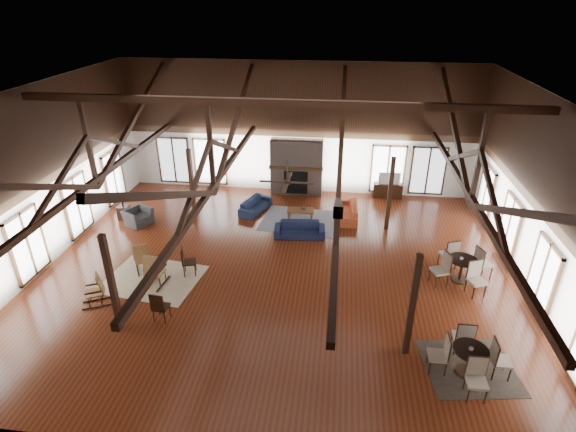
# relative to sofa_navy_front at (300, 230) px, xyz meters

# --- Properties ---
(floor) EXTENTS (16.00, 16.00, 0.00)m
(floor) POSITION_rel_sofa_navy_front_xyz_m (-0.57, -2.46, -0.29)
(floor) COLOR #582712
(floor) RESTS_ON ground
(ceiling) EXTENTS (16.00, 14.00, 0.02)m
(ceiling) POSITION_rel_sofa_navy_front_xyz_m (-0.57, -2.46, 5.71)
(ceiling) COLOR black
(ceiling) RESTS_ON wall_back
(wall_back) EXTENTS (16.00, 0.02, 6.00)m
(wall_back) POSITION_rel_sofa_navy_front_xyz_m (-0.57, 4.54, 2.71)
(wall_back) COLOR white
(wall_back) RESTS_ON floor
(wall_front) EXTENTS (16.00, 0.02, 6.00)m
(wall_front) POSITION_rel_sofa_navy_front_xyz_m (-0.57, -9.46, 2.71)
(wall_front) COLOR white
(wall_front) RESTS_ON floor
(wall_left) EXTENTS (0.02, 14.00, 6.00)m
(wall_left) POSITION_rel_sofa_navy_front_xyz_m (-8.57, -2.46, 2.71)
(wall_left) COLOR white
(wall_left) RESTS_ON floor
(wall_right) EXTENTS (0.02, 14.00, 6.00)m
(wall_right) POSITION_rel_sofa_navy_front_xyz_m (7.43, -2.46, 2.71)
(wall_right) COLOR white
(wall_right) RESTS_ON floor
(roof_truss) EXTENTS (15.60, 14.07, 3.14)m
(roof_truss) POSITION_rel_sofa_navy_front_xyz_m (-0.57, -2.46, 3.74)
(roof_truss) COLOR black
(roof_truss) RESTS_ON wall_back
(post_grid) EXTENTS (8.16, 7.16, 3.05)m
(post_grid) POSITION_rel_sofa_navy_front_xyz_m (-0.57, -2.46, 1.24)
(post_grid) COLOR black
(post_grid) RESTS_ON floor
(fireplace) EXTENTS (2.50, 0.69, 2.60)m
(fireplace) POSITION_rel_sofa_navy_front_xyz_m (-0.57, 4.21, 1.00)
(fireplace) COLOR #756259
(fireplace) RESTS_ON floor
(ceiling_fan) EXTENTS (1.60, 1.60, 0.75)m
(ceiling_fan) POSITION_rel_sofa_navy_front_xyz_m (-0.07, -3.46, 3.44)
(ceiling_fan) COLOR black
(ceiling_fan) RESTS_ON roof_truss
(sofa_navy_front) EXTENTS (2.03, 0.94, 0.58)m
(sofa_navy_front) POSITION_rel_sofa_navy_front_xyz_m (0.00, 0.00, 0.00)
(sofa_navy_front) COLOR #141B39
(sofa_navy_front) RESTS_ON floor
(sofa_navy_left) EXTENTS (1.98, 1.27, 0.54)m
(sofa_navy_left) POSITION_rel_sofa_navy_front_xyz_m (-2.14, 2.04, -0.02)
(sofa_navy_left) COLOR #15203C
(sofa_navy_left) RESTS_ON floor
(sofa_orange) EXTENTS (2.04, 0.84, 0.59)m
(sofa_orange) POSITION_rel_sofa_navy_front_xyz_m (1.86, 1.88, 0.01)
(sofa_orange) COLOR #A94220
(sofa_orange) RESTS_ON floor
(coffee_table) EXTENTS (1.15, 0.61, 0.43)m
(coffee_table) POSITION_rel_sofa_navy_front_xyz_m (-0.11, 1.49, 0.08)
(coffee_table) COLOR brown
(coffee_table) RESTS_ON floor
(vase) EXTENTS (0.20, 0.20, 0.19)m
(vase) POSITION_rel_sofa_navy_front_xyz_m (0.01, 1.53, 0.24)
(vase) COLOR #B2B2B2
(vase) RESTS_ON coffee_table
(armchair) EXTENTS (1.31, 1.26, 0.66)m
(armchair) POSITION_rel_sofa_navy_front_xyz_m (-6.71, 0.24, 0.04)
(armchair) COLOR #2C2C2E
(armchair) RESTS_ON floor
(side_table_lamp) EXTENTS (0.44, 0.44, 1.12)m
(side_table_lamp) POSITION_rel_sofa_navy_front_xyz_m (-7.50, 0.62, 0.13)
(side_table_lamp) COLOR black
(side_table_lamp) RESTS_ON floor
(rocking_chair_a) EXTENTS (0.79, 0.93, 1.06)m
(rocking_chair_a) POSITION_rel_sofa_navy_front_xyz_m (-5.10, -3.09, 0.21)
(rocking_chair_a) COLOR #A37A3D
(rocking_chair_a) RESTS_ON floor
(rocking_chair_b) EXTENTS (0.58, 0.96, 1.17)m
(rocking_chair_b) POSITION_rel_sofa_navy_front_xyz_m (-4.35, -3.88, 0.26)
(rocking_chair_b) COLOR #A37A3D
(rocking_chair_b) RESTS_ON floor
(rocking_chair_c) EXTENTS (0.92, 0.74, 1.05)m
(rocking_chair_c) POSITION_rel_sofa_navy_front_xyz_m (-5.71, -4.97, 0.20)
(rocking_chair_c) COLOR #A37A3D
(rocking_chair_c) RESTS_ON floor
(side_chair_a) EXTENTS (0.55, 0.55, 1.06)m
(side_chair_a) POSITION_rel_sofa_navy_front_xyz_m (-3.53, -3.11, 0.33)
(side_chair_a) COLOR black
(side_chair_a) RESTS_ON floor
(side_chair_b) EXTENTS (0.47, 0.47, 1.01)m
(side_chair_b) POSITION_rel_sofa_navy_front_xyz_m (-3.51, -5.57, 0.30)
(side_chair_b) COLOR black
(side_chair_b) RESTS_ON floor
(cafe_table_near) EXTENTS (2.01, 2.01, 1.06)m
(cafe_table_near) POSITION_rel_sofa_navy_front_xyz_m (4.88, -6.52, 0.24)
(cafe_table_near) COLOR black
(cafe_table_near) RESTS_ON floor
(cafe_table_far) EXTENTS (2.19, 2.19, 1.13)m
(cafe_table_far) POSITION_rel_sofa_navy_front_xyz_m (5.60, -2.34, 0.27)
(cafe_table_far) COLOR black
(cafe_table_far) RESTS_ON floor
(cup_near) EXTENTS (0.11, 0.11, 0.09)m
(cup_near) POSITION_rel_sofa_navy_front_xyz_m (4.86, -6.55, 0.52)
(cup_near) COLOR #B2B2B2
(cup_near) RESTS_ON cafe_table_near
(cup_far) EXTENTS (0.12, 0.12, 0.09)m
(cup_far) POSITION_rel_sofa_navy_front_xyz_m (5.52, -2.38, 0.57)
(cup_far) COLOR #B2B2B2
(cup_far) RESTS_ON cafe_table_far
(tv_console) EXTENTS (1.32, 0.49, 0.66)m
(tv_console) POSITION_rel_sofa_navy_front_xyz_m (3.70, 4.29, 0.04)
(tv_console) COLOR black
(tv_console) RESTS_ON floor
(television) EXTENTS (0.99, 0.19, 0.56)m
(television) POSITION_rel_sofa_navy_front_xyz_m (3.71, 4.29, 0.65)
(television) COLOR #B2B2B2
(television) RESTS_ON tv_console
(rug_tan) EXTENTS (3.33, 2.77, 0.01)m
(rug_tan) POSITION_rel_sofa_navy_front_xyz_m (-4.59, -3.53, -0.28)
(rug_tan) COLOR tan
(rug_tan) RESTS_ON floor
(rug_navy) EXTENTS (3.45, 2.73, 0.01)m
(rug_navy) POSITION_rel_sofa_navy_front_xyz_m (-0.06, 1.30, -0.28)
(rug_navy) COLOR #192146
(rug_navy) RESTS_ON floor
(rug_dark) EXTENTS (2.51, 2.33, 0.01)m
(rug_dark) POSITION_rel_sofa_navy_front_xyz_m (5.00, -6.34, -0.28)
(rug_dark) COLOR black
(rug_dark) RESTS_ON floor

